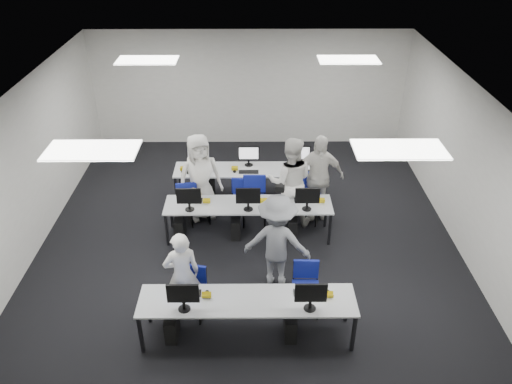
{
  "coord_description": "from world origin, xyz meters",
  "views": [
    {
      "loc": [
        0.09,
        -7.82,
        5.88
      ],
      "look_at": [
        0.15,
        0.21,
        1.0
      ],
      "focal_mm": 35.0,
      "sensor_mm": 36.0,
      "label": 1
    }
  ],
  "objects_px": {
    "desk_mid": "(248,206)",
    "photographer": "(277,242)",
    "chair_0": "(192,300)",
    "chair_5": "(188,204)",
    "chair_1": "(305,296)",
    "student_2": "(200,177)",
    "chair_6": "(243,199)",
    "chair_4": "(308,206)",
    "student_0": "(182,275)",
    "student_1": "(290,181)",
    "chair_3": "(254,208)",
    "chair_7": "(308,198)",
    "chair_2": "(199,210)",
    "student_3": "(318,177)",
    "desk_front": "(247,302)"
  },
  "relations": [
    {
      "from": "desk_mid",
      "to": "photographer",
      "type": "height_order",
      "value": "photographer"
    },
    {
      "from": "chair_0",
      "to": "chair_5",
      "type": "relative_size",
      "value": 0.95
    },
    {
      "from": "chair_0",
      "to": "chair_1",
      "type": "relative_size",
      "value": 0.98
    },
    {
      "from": "chair_0",
      "to": "student_2",
      "type": "distance_m",
      "value": 2.92
    },
    {
      "from": "chair_6",
      "to": "student_2",
      "type": "relative_size",
      "value": 0.47
    },
    {
      "from": "chair_1",
      "to": "chair_4",
      "type": "relative_size",
      "value": 0.88
    },
    {
      "from": "chair_6",
      "to": "student_0",
      "type": "height_order",
      "value": "student_0"
    },
    {
      "from": "chair_5",
      "to": "student_1",
      "type": "distance_m",
      "value": 2.21
    },
    {
      "from": "chair_4",
      "to": "student_1",
      "type": "distance_m",
      "value": 0.75
    },
    {
      "from": "chair_0",
      "to": "photographer",
      "type": "bearing_deg",
      "value": 40.58
    },
    {
      "from": "chair_4",
      "to": "student_2",
      "type": "relative_size",
      "value": 0.54
    },
    {
      "from": "chair_3",
      "to": "chair_7",
      "type": "distance_m",
      "value": 1.23
    },
    {
      "from": "chair_2",
      "to": "chair_4",
      "type": "relative_size",
      "value": 0.83
    },
    {
      "from": "chair_7",
      "to": "desk_mid",
      "type": "bearing_deg",
      "value": -144.95
    },
    {
      "from": "chair_2",
      "to": "chair_4",
      "type": "xyz_separation_m",
      "value": [
        2.25,
        0.07,
        0.05
      ]
    },
    {
      "from": "student_3",
      "to": "chair_4",
      "type": "bearing_deg",
      "value": -154.34
    },
    {
      "from": "chair_6",
      "to": "student_1",
      "type": "relative_size",
      "value": 0.46
    },
    {
      "from": "chair_2",
      "to": "student_3",
      "type": "height_order",
      "value": "student_3"
    },
    {
      "from": "chair_6",
      "to": "chair_7",
      "type": "relative_size",
      "value": 0.97
    },
    {
      "from": "chair_6",
      "to": "student_0",
      "type": "relative_size",
      "value": 0.56
    },
    {
      "from": "chair_0",
      "to": "chair_1",
      "type": "xyz_separation_m",
      "value": [
        1.81,
        0.07,
        0.01
      ]
    },
    {
      "from": "chair_1",
      "to": "chair_5",
      "type": "relative_size",
      "value": 0.97
    },
    {
      "from": "chair_2",
      "to": "chair_0",
      "type": "bearing_deg",
      "value": -104.92
    },
    {
      "from": "chair_3",
      "to": "desk_mid",
      "type": "bearing_deg",
      "value": -102.46
    },
    {
      "from": "chair_1",
      "to": "chair_6",
      "type": "height_order",
      "value": "chair_6"
    },
    {
      "from": "desk_front",
      "to": "student_2",
      "type": "height_order",
      "value": "student_2"
    },
    {
      "from": "student_0",
      "to": "student_2",
      "type": "distance_m",
      "value": 2.82
    },
    {
      "from": "desk_mid",
      "to": "student_1",
      "type": "xyz_separation_m",
      "value": [
        0.83,
        0.51,
        0.26
      ]
    },
    {
      "from": "chair_3",
      "to": "student_1",
      "type": "bearing_deg",
      "value": 0.93
    },
    {
      "from": "chair_3",
      "to": "student_0",
      "type": "distance_m",
      "value": 2.86
    },
    {
      "from": "chair_4",
      "to": "student_1",
      "type": "xyz_separation_m",
      "value": [
        -0.39,
        -0.09,
        0.63
      ]
    },
    {
      "from": "student_2",
      "to": "student_3",
      "type": "relative_size",
      "value": 1.0
    },
    {
      "from": "student_1",
      "to": "chair_0",
      "type": "bearing_deg",
      "value": 60.93
    },
    {
      "from": "desk_front",
      "to": "chair_6",
      "type": "height_order",
      "value": "chair_6"
    },
    {
      "from": "chair_4",
      "to": "chair_6",
      "type": "bearing_deg",
      "value": -177.78
    },
    {
      "from": "chair_6",
      "to": "student_1",
      "type": "distance_m",
      "value": 1.23
    },
    {
      "from": "chair_3",
      "to": "chair_5",
      "type": "xyz_separation_m",
      "value": [
        -1.39,
        0.21,
        -0.03
      ]
    },
    {
      "from": "chair_4",
      "to": "chair_7",
      "type": "bearing_deg",
      "value": 98.68
    },
    {
      "from": "desk_front",
      "to": "student_2",
      "type": "xyz_separation_m",
      "value": [
        -0.98,
        3.33,
        0.24
      ]
    },
    {
      "from": "chair_6",
      "to": "chair_7",
      "type": "distance_m",
      "value": 1.38
    },
    {
      "from": "chair_1",
      "to": "student_3",
      "type": "height_order",
      "value": "student_3"
    },
    {
      "from": "desk_mid",
      "to": "chair_5",
      "type": "xyz_separation_m",
      "value": [
        -1.27,
        0.72,
        -0.4
      ]
    },
    {
      "from": "chair_1",
      "to": "chair_5",
      "type": "bearing_deg",
      "value": 130.56
    },
    {
      "from": "chair_1",
      "to": "chair_4",
      "type": "distance_m",
      "value": 2.65
    },
    {
      "from": "desk_front",
      "to": "chair_2",
      "type": "bearing_deg",
      "value": 108.21
    },
    {
      "from": "desk_mid",
      "to": "chair_4",
      "type": "height_order",
      "value": "chair_4"
    },
    {
      "from": "desk_front",
      "to": "photographer",
      "type": "relative_size",
      "value": 1.83
    },
    {
      "from": "chair_2",
      "to": "chair_6",
      "type": "relative_size",
      "value": 0.94
    },
    {
      "from": "chair_3",
      "to": "student_3",
      "type": "height_order",
      "value": "student_3"
    },
    {
      "from": "chair_4",
      "to": "chair_2",
      "type": "bearing_deg",
      "value": -162.34
    }
  ]
}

